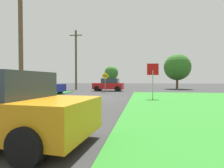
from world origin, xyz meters
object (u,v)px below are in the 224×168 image
at_px(car_approaching_junction, 109,85).
at_px(pine_tree_center, 111,73).
at_px(utility_pole_near, 21,39).
at_px(direction_sign, 105,80).
at_px(parked_car_near_building, 41,86).
at_px(utility_pole_mid, 76,59).
at_px(oak_tree_left, 177,67).
at_px(stop_sign, 153,74).

xyz_separation_m(car_approaching_junction, pine_tree_center, (-1.76, 12.48, 1.98)).
xyz_separation_m(utility_pole_near, pine_tree_center, (2.80, 23.17, -1.58)).
distance_m(direction_sign, pine_tree_center, 14.97).
bearing_deg(utility_pole_near, parked_car_near_building, 105.95).
distance_m(parked_car_near_building, pine_tree_center, 18.96).
distance_m(utility_pole_mid, direction_sign, 7.23).
xyz_separation_m(parked_car_near_building, oak_tree_left, (15.66, 12.80, 2.62)).
xyz_separation_m(oak_tree_left, pine_tree_center, (-11.50, 5.59, -0.65)).
bearing_deg(utility_pole_near, utility_pole_mid, 92.60).
bearing_deg(utility_pole_mid, stop_sign, -47.75).
bearing_deg(oak_tree_left, car_approaching_junction, -144.75).
bearing_deg(oak_tree_left, direction_sign, -136.61).
bearing_deg(utility_pole_near, oak_tree_left, 50.88).
bearing_deg(direction_sign, car_approaching_junction, 90.02).
bearing_deg(parked_car_near_building, car_approaching_junction, 51.10).
relative_size(stop_sign, pine_tree_center, 0.62).
distance_m(stop_sign, direction_sign, 8.49).
xyz_separation_m(car_approaching_junction, parked_car_near_building, (-5.92, -5.91, 0.01)).
bearing_deg(pine_tree_center, stop_sign, -72.86).
relative_size(direction_sign, oak_tree_left, 0.43).
bearing_deg(stop_sign, utility_pole_near, 0.34).
bearing_deg(parked_car_near_building, direction_sign, 37.36).
relative_size(car_approaching_junction, direction_sign, 1.67).
bearing_deg(stop_sign, direction_sign, -62.88).
xyz_separation_m(car_approaching_junction, utility_pole_mid, (-5.12, 1.85, 3.58)).
height_order(car_approaching_junction, oak_tree_left, oak_tree_left).
bearing_deg(car_approaching_junction, pine_tree_center, -80.33).
relative_size(utility_pole_mid, direction_sign, 3.63).
relative_size(car_approaching_junction, oak_tree_left, 0.71).
height_order(direction_sign, pine_tree_center, pine_tree_center).
relative_size(direction_sign, pine_tree_center, 0.56).
bearing_deg(pine_tree_center, car_approaching_junction, -81.99).
distance_m(utility_pole_near, utility_pole_mid, 12.56).
distance_m(stop_sign, pine_tree_center, 22.73).
xyz_separation_m(stop_sign, pine_tree_center, (-6.69, 21.70, 0.92)).
xyz_separation_m(utility_pole_mid, pine_tree_center, (3.37, 10.63, -1.60)).
height_order(stop_sign, utility_pole_mid, utility_pole_mid).
bearing_deg(pine_tree_center, parked_car_near_building, -102.76).
xyz_separation_m(parked_car_near_building, utility_pole_near, (1.37, -4.78, 3.56)).
bearing_deg(stop_sign, car_approaching_junction, -70.31).
bearing_deg(car_approaching_junction, oak_tree_left, -143.09).
height_order(utility_pole_near, oak_tree_left, utility_pole_near).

